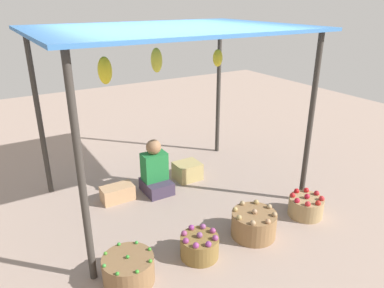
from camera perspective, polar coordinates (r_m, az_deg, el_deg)
ground_plane at (r=5.14m, az=-2.94°, el=-8.05°), size 14.00×14.00×0.00m
market_stall_structure at (r=4.49m, az=-3.64°, el=15.66°), size 3.18×2.31×2.26m
vendor_person at (r=5.13m, az=-5.79°, el=-4.44°), size 0.36×0.44×0.78m
basket_green_chilies at (r=3.76m, az=-9.94°, el=-18.82°), size 0.50×0.50×0.30m
basket_purple_onions at (r=4.00m, az=1.18°, el=-15.71°), size 0.41×0.41×0.30m
basket_potatoes at (r=4.34m, az=9.67°, el=-12.25°), size 0.52×0.52×0.35m
basket_red_apples at (r=4.87m, az=17.44°, el=-9.28°), size 0.43×0.43×0.30m
wooden_crate_near_vendor at (r=5.53m, az=-0.73°, el=-4.24°), size 0.37×0.33×0.26m
wooden_crate_stacked_rear at (r=5.08m, az=-11.61°, el=-7.57°), size 0.43×0.24×0.21m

